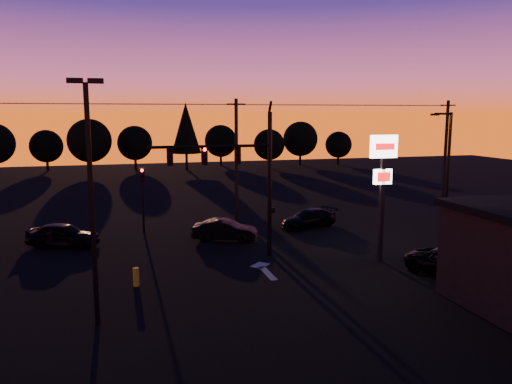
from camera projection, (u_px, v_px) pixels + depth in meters
ground at (264, 281)px, 23.85m from camera, size 120.00×120.00×0.00m
lane_arrow at (264, 269)px, 25.57m from camera, size 1.20×3.10×0.01m
traffic_signal_mast at (241, 169)px, 26.86m from camera, size 6.79×0.52×8.58m
secondary_signal at (143, 191)px, 33.01m from camera, size 0.30×0.31×4.35m
parking_lot_light at (91, 187)px, 18.18m from camera, size 1.25×0.30×9.14m
pylon_sign at (383, 171)px, 26.37m from camera, size 1.50×0.28×6.80m
streetlight at (447, 168)px, 32.09m from camera, size 1.55×0.35×8.00m
utility_pole_1 at (236, 159)px, 36.99m from camera, size 1.40×0.26×9.00m
utility_pole_2 at (445, 154)px, 41.77m from camera, size 1.40×0.26×9.00m
power_wires at (236, 105)px, 36.37m from camera, size 36.00×1.22×0.07m
bollard at (136, 277)px, 23.04m from camera, size 0.29×0.29×0.87m
tree_1 at (46, 146)px, 69.50m from camera, size 4.54×4.54×5.71m
tree_2 at (89, 141)px, 66.19m from camera, size 5.77×5.78×7.26m
tree_3 at (135, 143)px, 71.69m from camera, size 4.95×4.95×6.22m
tree_4 at (186, 128)px, 70.35m from camera, size 4.18×4.18×9.50m
tree_5 at (221, 141)px, 77.04m from camera, size 4.95×4.95×6.22m
tree_6 at (269, 145)px, 72.97m from camera, size 4.54×4.54×5.71m
tree_7 at (300, 139)px, 77.32m from camera, size 5.36×5.36×6.74m
tree_8 at (339, 145)px, 78.11m from camera, size 4.12×4.12×5.19m
car_left at (63, 235)px, 29.86m from camera, size 4.57×3.19×1.45m
car_mid at (225, 230)px, 31.33m from camera, size 4.26×2.82×1.33m
car_right at (309, 218)px, 35.06m from camera, size 4.64×3.13×1.25m
suv_parked at (453, 264)px, 24.50m from camera, size 4.00×4.85×1.23m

